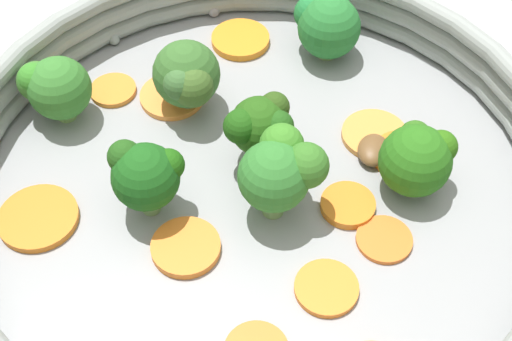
{
  "coord_description": "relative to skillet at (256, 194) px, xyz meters",
  "views": [
    {
      "loc": [
        -0.24,
        0.13,
        0.36
      ],
      "look_at": [
        0.0,
        0.0,
        0.03
      ],
      "focal_mm": 50.0,
      "sensor_mm": 36.0,
      "label": 1
    }
  ],
  "objects": [
    {
      "name": "broccoli_floret_6",
      "position": [
        -0.02,
        -0.01,
        0.04
      ],
      "size": [
        0.05,
        0.05,
        0.05
      ],
      "color": "#749E56",
      "rests_on": "skillet"
    },
    {
      "name": "broccoli_floret_1",
      "position": [
        0.11,
        0.09,
        0.04
      ],
      "size": [
        0.04,
        0.05,
        0.05
      ],
      "color": "#83B35E",
      "rests_on": "skillet"
    },
    {
      "name": "skillet_rivet_left",
      "position": [
        0.16,
        -0.05,
        0.01
      ],
      "size": [
        0.01,
        0.01,
        0.01
      ],
      "primitive_type": "sphere",
      "color": "#969296",
      "rests_on": "skillet"
    },
    {
      "name": "carrot_slice_6",
      "position": [
        -0.02,
        0.06,
        0.01
      ],
      "size": [
        0.05,
        0.05,
        0.01
      ],
      "primitive_type": "cylinder",
      "rotation": [
        0.0,
        0.0,
        4.99
      ],
      "color": "orange",
      "rests_on": "skillet"
    },
    {
      "name": "carrot_slice_3",
      "position": [
        -0.07,
        -0.05,
        0.01
      ],
      "size": [
        0.05,
        0.05,
        0.0
      ],
      "primitive_type": "cylinder",
      "rotation": [
        0.0,
        0.0,
        0.54
      ],
      "color": "orange",
      "rests_on": "skillet"
    },
    {
      "name": "broccoli_floret_0",
      "position": [
        0.09,
        -0.1,
        0.03
      ],
      "size": [
        0.05,
        0.05,
        0.05
      ],
      "color": "#87A466",
      "rests_on": "skillet"
    },
    {
      "name": "carrot_slice_11",
      "position": [
        -0.04,
        -0.04,
        0.01
      ],
      "size": [
        0.04,
        0.04,
        0.01
      ],
      "primitive_type": "cylinder",
      "rotation": [
        0.0,
        0.0,
        1.34
      ],
      "color": "orange",
      "rests_on": "skillet"
    },
    {
      "name": "broccoli_floret_3",
      "position": [
        -0.04,
        -0.09,
        0.03
      ],
      "size": [
        0.05,
        0.05,
        0.05
      ],
      "color": "#85A666",
      "rests_on": "skillet"
    },
    {
      "name": "carrot_slice_0",
      "position": [
        0.04,
        0.13,
        0.01
      ],
      "size": [
        0.07,
        0.07,
        0.0
      ],
      "primitive_type": "cylinder",
      "rotation": [
        0.0,
        0.0,
        2.61
      ],
      "color": "orange",
      "rests_on": "skillet"
    },
    {
      "name": "carrot_slice_4",
      "position": [
        -0.02,
        -0.09,
        0.01
      ],
      "size": [
        0.05,
        0.05,
        0.01
      ],
      "primitive_type": "cylinder",
      "rotation": [
        0.0,
        0.0,
        1.27
      ],
      "color": "orange",
      "rests_on": "skillet"
    },
    {
      "name": "skillet_rim_wall",
      "position": [
        0.0,
        0.0,
        0.03
      ],
      "size": [
        0.37,
        0.37,
        0.04
      ],
      "color": "#909994",
      "rests_on": "skillet"
    },
    {
      "name": "carrot_slice_7",
      "position": [
        -0.08,
        0.0,
        0.01
      ],
      "size": [
        0.05,
        0.05,
        0.0
      ],
      "primitive_type": "cylinder",
      "rotation": [
        0.0,
        0.0,
        1.16
      ],
      "color": "orange",
      "rests_on": "skillet"
    },
    {
      "name": "mushroom_piece_0",
      "position": [
        -0.01,
        -0.08,
        0.01
      ],
      "size": [
        0.03,
        0.03,
        0.01
      ],
      "primitive_type": "ellipsoid",
      "rotation": [
        0.0,
        0.0,
        2.41
      ],
      "color": "brown",
      "rests_on": "skillet"
    },
    {
      "name": "broccoli_floret_5",
      "position": [
        0.01,
        0.06,
        0.04
      ],
      "size": [
        0.04,
        0.04,
        0.05
      ],
      "color": "#7FA55E",
      "rests_on": "skillet"
    },
    {
      "name": "broccoli_floret_4",
      "position": [
        0.08,
        0.01,
        0.04
      ],
      "size": [
        0.05,
        0.04,
        0.05
      ],
      "color": "#87A66B",
      "rests_on": "skillet"
    },
    {
      "name": "broccoli_floret_2",
      "position": [
        0.02,
        -0.01,
        0.04
      ],
      "size": [
        0.04,
        0.05,
        0.05
      ],
      "color": "#658947",
      "rests_on": "skillet"
    },
    {
      "name": "carrot_slice_1",
      "position": [
        0.1,
        0.01,
        0.01
      ],
      "size": [
        0.06,
        0.06,
        0.0
      ],
      "primitive_type": "cylinder",
      "rotation": [
        0.0,
        0.0,
        0.57
      ],
      "color": "orange",
      "rests_on": "skillet"
    },
    {
      "name": "skillet_rivet_right",
      "position": [
        0.17,
        0.03,
        0.01
      ],
      "size": [
        0.01,
        0.01,
        0.01
      ],
      "primitive_type": "sphere",
      "color": "#8F9A96",
      "rests_on": "skillet"
    },
    {
      "name": "carrot_slice_9",
      "position": [
        0.12,
        0.05,
        0.01
      ],
      "size": [
        0.04,
        0.04,
        0.0
      ],
      "primitive_type": "cylinder",
      "rotation": [
        0.0,
        0.0,
        2.74
      ],
      "color": "orange",
      "rests_on": "skillet"
    },
    {
      "name": "skillet",
      "position": [
        0.0,
        0.0,
        0.0
      ],
      "size": [
        0.35,
        0.35,
        0.02
      ],
      "primitive_type": "cylinder",
      "color": "#939699",
      "rests_on": "ground_plane"
    },
    {
      "name": "carrot_slice_2",
      "position": [
        0.13,
        -0.05,
        0.01
      ],
      "size": [
        0.06,
        0.06,
        0.01
      ],
      "primitive_type": "cylinder",
      "rotation": [
        0.0,
        0.0,
        5.15
      ],
      "color": "orange",
      "rests_on": "skillet"
    },
    {
      "name": "ground_plane",
      "position": [
        0.0,
        0.0,
        -0.01
      ],
      "size": [
        4.0,
        4.0,
        0.0
      ],
      "primitive_type": "plane",
      "color": "#B4B9BD"
    },
    {
      "name": "carrot_slice_10",
      "position": [
        0.0,
        -0.09,
        0.01
      ],
      "size": [
        0.05,
        0.05,
        0.0
      ],
      "primitive_type": "cylinder",
      "rotation": [
        0.0,
        0.0,
        3.09
      ],
      "color": "orange",
      "rests_on": "skillet"
    }
  ]
}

